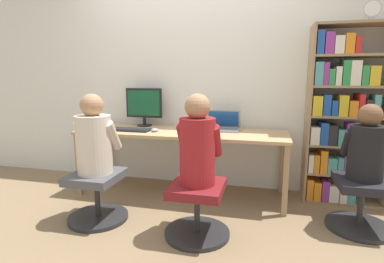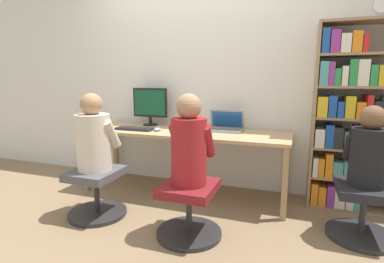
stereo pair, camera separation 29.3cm
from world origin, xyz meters
name	(u,v)px [view 2 (the right image)]	position (x,y,z in m)	size (l,w,h in m)	color
ground_plane	(172,205)	(0.00, 0.00, 0.00)	(14.00, 14.00, 0.00)	#846B4C
wall_back	(196,74)	(0.00, 0.74, 1.30)	(10.00, 0.05, 2.60)	silver
desk	(184,136)	(0.00, 0.34, 0.64)	(2.22, 0.67, 0.70)	tan
desktop_monitor	(150,106)	(-0.52, 0.56, 0.94)	(0.44, 0.17, 0.44)	black
laptop	(225,127)	(0.42, 0.48, 0.75)	(0.37, 0.26, 0.22)	gray
keyboard	(135,129)	(-0.53, 0.22, 0.71)	(0.42, 0.17, 0.03)	#232326
computer_mouse_by_keyboard	(157,129)	(-0.26, 0.23, 0.72)	(0.07, 0.10, 0.04)	#99999E
office_chair_left	(97,191)	(-0.56, -0.44, 0.23)	(0.53, 0.53, 0.44)	#262628
office_chair_right	(189,208)	(0.37, -0.50, 0.23)	(0.53, 0.53, 0.44)	#262628
person_at_monitor	(94,137)	(-0.56, -0.44, 0.74)	(0.37, 0.33, 0.69)	beige
person_at_laptop	(189,144)	(0.37, -0.49, 0.75)	(0.34, 0.32, 0.71)	maroon
bookshelf	(348,121)	(1.58, 0.52, 0.85)	(0.76, 0.32, 1.77)	#997A56
desk_clock	(382,5)	(1.75, 0.45, 1.86)	(0.16, 0.03, 0.18)	#B2B2B7
office_chair_side	(363,210)	(1.67, -0.06, 0.23)	(0.53, 0.53, 0.44)	#262628
person_near_shelf	(369,151)	(1.67, -0.06, 0.71)	(0.33, 0.30, 0.62)	black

